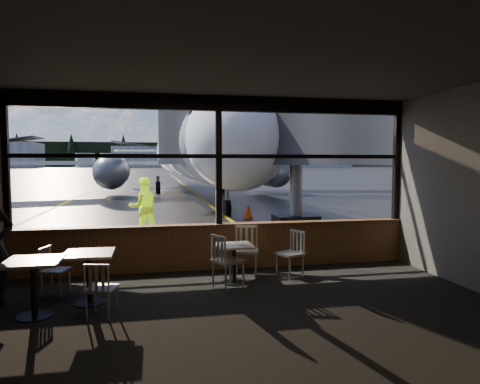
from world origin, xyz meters
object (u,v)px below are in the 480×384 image
object	(u,v)px
ground_crew	(143,207)
chair_near_w	(228,261)
cafe_table_near	(234,264)
airliner	(192,112)
jet_bridge	(299,156)
cafe_table_left	(34,289)
cafe_table_mid	(89,278)
chair_mid_w	(56,271)
chair_near_e	(290,254)
chair_near_n	(246,251)
chair_mid_s	(102,289)
cone_nose	(248,211)

from	to	relation	value
ground_crew	chair_near_w	bearing A→B (deg)	92.65
cafe_table_near	airliner	bearing A→B (deg)	86.87
jet_bridge	cafe_table_left	distance (m)	10.32
cafe_table_mid	chair_mid_w	xyz separation A→B (m)	(-0.61, 0.58, -0.00)
chair_near_e	jet_bridge	bearing A→B (deg)	-46.19
cafe_table_mid	airliner	bearing A→B (deg)	81.02
chair_near_e	ground_crew	distance (m)	5.83
airliner	chair_near_e	world-z (taller)	airliner
jet_bridge	chair_near_n	world-z (taller)	jet_bridge
airliner	chair_mid_s	size ratio (longest dim) A/B	45.14
chair_near_w	chair_mid_w	size ratio (longest dim) A/B	1.20
jet_bridge	chair_mid_s	bearing A→B (deg)	-125.44
cafe_table_near	chair_near_e	world-z (taller)	chair_near_e
chair_near_e	chair_near_w	distance (m)	1.35
cone_nose	cafe_table_near	bearing A→B (deg)	-104.02
airliner	jet_bridge	distance (m)	15.90
jet_bridge	chair_mid_w	bearing A→B (deg)	-134.12
chair_mid_s	airliner	bearing A→B (deg)	96.48
chair_near_w	cone_nose	bearing A→B (deg)	138.63
jet_bridge	ground_crew	bearing A→B (deg)	-165.48
chair_mid_s	ground_crew	world-z (taller)	ground_crew
airliner	chair_mid_s	xyz separation A→B (m)	(-3.33, -23.31, -5.17)
jet_bridge	chair_mid_s	size ratio (longest dim) A/B	13.61
chair_near_e	chair_mid_s	xyz separation A→B (m)	(-3.23, -1.45, -0.04)
cafe_table_mid	chair_near_e	bearing A→B (deg)	13.25
cafe_table_near	jet_bridge	bearing A→B (deg)	62.18
chair_near_e	chair_near_n	distance (m)	0.83
cafe_table_mid	cone_nose	xyz separation A→B (m)	(4.57, 9.41, -0.13)
chair_near_e	cone_nose	world-z (taller)	chair_near_e
jet_bridge	chair_near_w	xyz separation A→B (m)	(-3.65, -6.93, -1.92)
cafe_table_left	chair_mid_s	bearing A→B (deg)	-10.79
chair_near_w	ground_crew	size ratio (longest dim) A/B	0.55
jet_bridge	cafe_table_mid	xyz separation A→B (m)	(-5.87, -7.26, -2.00)
ground_crew	chair_mid_s	bearing A→B (deg)	73.47
chair_near_n	chair_mid_w	distance (m)	3.34
airliner	cafe_table_mid	world-z (taller)	airliner
cafe_table_mid	cone_nose	bearing A→B (deg)	64.10
cafe_table_left	chair_mid_w	world-z (taller)	cafe_table_left
jet_bridge	ground_crew	world-z (taller)	jet_bridge
chair_mid_w	cone_nose	bearing A→B (deg)	166.36
airliner	cafe_table_left	size ratio (longest dim) A/B	44.49
chair_mid_s	chair_mid_w	bearing A→B (deg)	140.15
chair_near_w	chair_mid_s	size ratio (longest dim) A/B	1.19
cafe_table_left	chair_mid_w	distance (m)	1.04
cafe_table_near	chair_near_w	distance (m)	0.36
cafe_table_near	cafe_table_mid	distance (m)	2.46
chair_near_n	cafe_table_mid	bearing A→B (deg)	36.62
cafe_table_mid	ground_crew	xyz separation A→B (m)	(0.67, 5.92, 0.47)
chair_near_n	cone_nose	size ratio (longest dim) A/B	1.79
chair_mid_w	cone_nose	xyz separation A→B (m)	(5.18, 8.83, -0.13)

